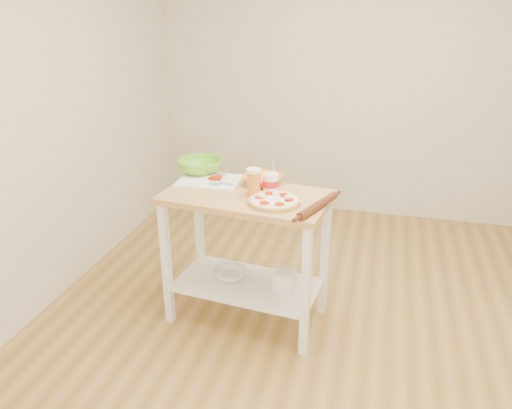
{
  "coord_description": "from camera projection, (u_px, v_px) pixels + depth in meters",
  "views": [
    {
      "loc": [
        0.19,
        -2.55,
        2.03
      ],
      "look_at": [
        -0.56,
        0.29,
        0.8
      ],
      "focal_mm": 35.0,
      "sensor_mm": 36.0,
      "label": 1
    }
  ],
  "objects": [
    {
      "name": "spatula",
      "position": [
        221.0,
        184.0,
        3.21
      ],
      "size": [
        0.16,
        0.05,
        0.01
      ],
      "rotation": [
        0.0,
        0.0,
        -0.16
      ],
      "color": "teal",
      "rests_on": "cutting_board"
    },
    {
      "name": "shelf_glass_bowl",
      "position": [
        230.0,
        274.0,
        3.37
      ],
      "size": [
        0.25,
        0.25,
        0.07
      ],
      "primitive_type": "imported",
      "rotation": [
        0.0,
        0.0,
        0.16
      ],
      "color": "silver",
      "rests_on": "prep_island"
    },
    {
      "name": "pizza",
      "position": [
        274.0,
        201.0,
        2.95
      ],
      "size": [
        0.31,
        0.31,
        0.05
      ],
      "rotation": [
        0.0,
        0.0,
        -0.22
      ],
      "color": "tan",
      "rests_on": "prep_island"
    },
    {
      "name": "beer_pint",
      "position": [
        254.0,
        182.0,
        3.03
      ],
      "size": [
        0.09,
        0.09,
        0.17
      ],
      "color": "orange",
      "rests_on": "prep_island"
    },
    {
      "name": "shelf_bin",
      "position": [
        285.0,
        280.0,
        3.25
      ],
      "size": [
        0.14,
        0.14,
        0.13
      ],
      "primitive_type": "cube",
      "rotation": [
        0.0,
        0.0,
        -0.11
      ],
      "color": "white",
      "rests_on": "prep_island"
    },
    {
      "name": "knife",
      "position": [
        202.0,
        173.0,
        3.41
      ],
      "size": [
        0.27,
        0.03,
        0.01
      ],
      "rotation": [
        0.0,
        0.0,
        -0.06
      ],
      "color": "silver",
      "rests_on": "cutting_board"
    },
    {
      "name": "orange_bowl",
      "position": [
        262.0,
        180.0,
        3.24
      ],
      "size": [
        0.31,
        0.31,
        0.06
      ],
      "primitive_type": "imported",
      "rotation": [
        0.0,
        0.0,
        -0.26
      ],
      "color": "orange",
      "rests_on": "prep_island"
    },
    {
      "name": "green_bowl",
      "position": [
        200.0,
        166.0,
        3.44
      ],
      "size": [
        0.36,
        0.36,
        0.1
      ],
      "primitive_type": "imported",
      "rotation": [
        0.0,
        0.0,
        0.18
      ],
      "color": "#67B626",
      "rests_on": "prep_island"
    },
    {
      "name": "room_shell",
      "position": [
        345.0,
        139.0,
        2.58
      ],
      "size": [
        4.04,
        4.54,
        2.74
      ],
      "color": "#A1793B",
      "rests_on": "ground"
    },
    {
      "name": "rolling_pin",
      "position": [
        318.0,
        206.0,
        2.85
      ],
      "size": [
        0.19,
        0.38,
        0.05
      ],
      "primitive_type": "cylinder",
      "rotation": [
        1.57,
        0.0,
        -0.37
      ],
      "color": "#582914",
      "rests_on": "prep_island"
    },
    {
      "name": "prep_island",
      "position": [
        247.0,
        232.0,
        3.19
      ],
      "size": [
        1.08,
        0.67,
        0.9
      ],
      "rotation": [
        0.0,
        0.0,
        -0.11
      ],
      "color": "tan",
      "rests_on": "ground"
    },
    {
      "name": "cutting_board",
      "position": [
        209.0,
        180.0,
        3.3
      ],
      "size": [
        0.42,
        0.32,
        0.04
      ],
      "rotation": [
        0.0,
        0.0,
        0.05
      ],
      "color": "white",
      "rests_on": "prep_island"
    },
    {
      "name": "yogurt_tub",
      "position": [
        271.0,
        183.0,
        3.1
      ],
      "size": [
        0.1,
        0.1,
        0.21
      ],
      "color": "white",
      "rests_on": "prep_island"
    }
  ]
}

